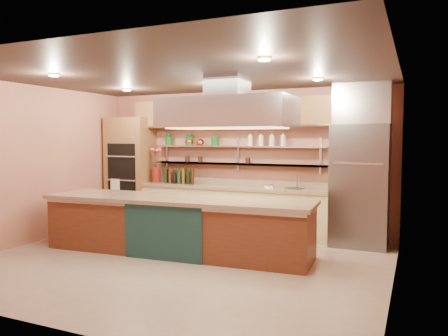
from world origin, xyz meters
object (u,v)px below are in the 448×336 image
at_px(island, 177,225).
at_px(kitchen_scale, 270,186).
at_px(flower_vase, 156,175).
at_px(refrigerator, 360,186).
at_px(green_canister, 215,141).
at_px(copper_kettle, 200,142).

xyz_separation_m(island, kitchen_scale, (1.02, 1.71, 0.52)).
distance_m(flower_vase, kitchen_scale, 2.50).
bearing_deg(refrigerator, island, -147.24).
bearing_deg(kitchen_scale, flower_vase, -158.53).
distance_m(kitchen_scale, green_canister, 1.50).
relative_size(island, flower_vase, 13.58).
height_order(kitchen_scale, green_canister, green_canister).
bearing_deg(kitchen_scale, refrigerator, 21.11).
height_order(flower_vase, copper_kettle, copper_kettle).
xyz_separation_m(refrigerator, flower_vase, (-4.13, 0.01, 0.04)).
xyz_separation_m(flower_vase, green_canister, (1.27, 0.22, 0.72)).
relative_size(refrigerator, island, 0.48).
relative_size(kitchen_scale, green_canister, 0.89).
bearing_deg(flower_vase, island, -49.16).
height_order(refrigerator, flower_vase, refrigerator).
bearing_deg(green_canister, flower_vase, -170.13).
height_order(island, green_canister, green_canister).
xyz_separation_m(flower_vase, copper_kettle, (0.94, 0.22, 0.69)).
height_order(refrigerator, green_canister, refrigerator).
bearing_deg(island, flower_vase, 127.03).
height_order(refrigerator, kitchen_scale, refrigerator).
height_order(kitchen_scale, copper_kettle, copper_kettle).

